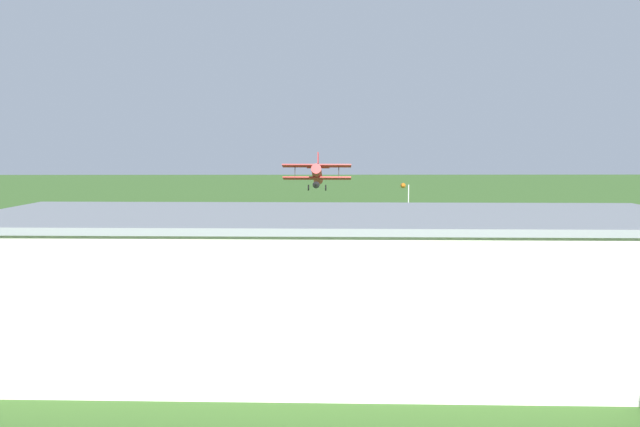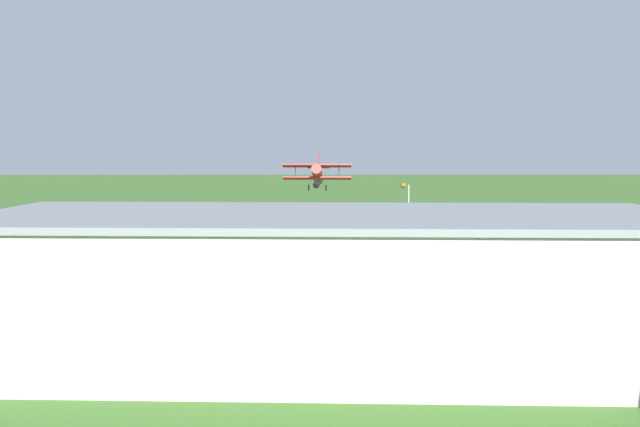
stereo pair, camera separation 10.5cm
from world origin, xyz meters
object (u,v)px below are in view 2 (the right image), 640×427
hangar (330,286)px  biplane (317,174)px  person_crossing_taxiway (579,282)px  person_beside_truck (402,273)px  windsock (404,191)px  car_grey (78,286)px

hangar → biplane: (0.32, -40.21, 4.29)m
person_crossing_taxiway → person_beside_truck: person_crossing_taxiway is taller
windsock → car_grey: bearing=46.7°
biplane → windsock: 11.29m
hangar → windsock: 45.77m
car_grey → person_crossing_taxiway: size_ratio=2.31×
car_grey → person_beside_truck: size_ratio=2.49×
car_grey → person_crossing_taxiway: 37.91m
windsock → person_beside_truck: bearing=82.3°
car_grey → person_crossing_taxiway: person_crossing_taxiway is taller
person_crossing_taxiway → hangar: bearing=39.3°
hangar → biplane: 40.44m
person_crossing_taxiway → biplane: bearing=-50.6°
car_grey → windsock: windsock is taller
car_grey → person_beside_truck: 25.46m
hangar → person_beside_truck: bearing=-107.9°
windsock → person_crossing_taxiway: bearing=108.8°
car_grey → windsock: 41.40m
car_grey → person_crossing_taxiway: (-37.89, -1.27, 0.01)m
hangar → biplane: bearing=-89.5°
person_crossing_taxiway → windsock: bearing=-71.2°
biplane → windsock: size_ratio=1.15×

